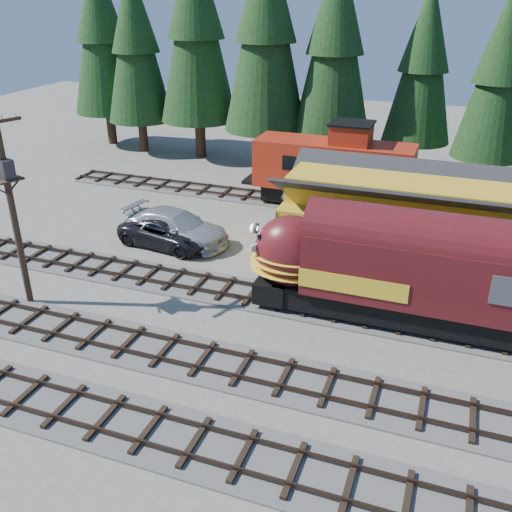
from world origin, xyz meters
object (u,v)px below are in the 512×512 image
(caboose, at_px, (334,169))
(utility_pole, at_px, (11,198))
(depot, at_px, (395,213))
(locomotive, at_px, (409,276))
(pickup_truck_a, at_px, (168,233))
(pickup_truck_b, at_px, (176,227))

(caboose, height_order, utility_pole, utility_pole)
(depot, bearing_deg, locomotive, -76.24)
(depot, xyz_separation_m, caboose, (-5.16, 7.50, -0.18))
(locomotive, bearing_deg, caboose, 115.76)
(caboose, relative_size, pickup_truck_a, 1.79)
(caboose, bearing_deg, utility_pole, -120.98)
(depot, xyz_separation_m, pickup_truck_b, (-12.71, -1.80, -1.97))
(utility_pole, distance_m, pickup_truck_b, 10.76)
(locomotive, relative_size, caboose, 1.44)
(caboose, bearing_deg, pickup_truck_a, -128.06)
(caboose, height_order, pickup_truck_b, caboose)
(utility_pole, bearing_deg, pickup_truck_b, 89.24)
(locomotive, bearing_deg, pickup_truck_b, 161.82)
(caboose, xyz_separation_m, pickup_truck_b, (-7.54, -9.30, -1.79))
(caboose, distance_m, utility_pole, 21.66)
(locomotive, distance_m, pickup_truck_a, 15.19)
(caboose, relative_size, pickup_truck_b, 1.59)
(pickup_truck_b, bearing_deg, locomotive, -99.75)
(pickup_truck_a, xyz_separation_m, pickup_truck_b, (0.25, 0.66, 0.15))
(locomotive, bearing_deg, utility_pole, -166.06)
(pickup_truck_a, bearing_deg, locomotive, -98.04)
(depot, bearing_deg, caboose, 124.54)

